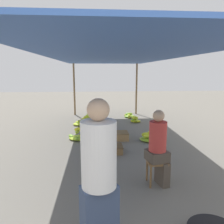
{
  "coord_description": "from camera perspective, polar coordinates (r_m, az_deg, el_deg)",
  "views": [
    {
      "loc": [
        -0.48,
        -1.3,
        1.99
      ],
      "look_at": [
        0.0,
        4.92,
        0.81
      ],
      "focal_mm": 35.0,
      "sensor_mm": 36.0,
      "label": 1
    }
  ],
  "objects": [
    {
      "name": "canopy_post_back_left",
      "position": [
        10.03,
        -9.83,
        5.79
      ],
      "size": [
        0.08,
        0.08,
        2.31
      ],
      "primitive_type": "cylinder",
      "color": "olive",
      "rests_on": "ground"
    },
    {
      "name": "canopy_post_back_right",
      "position": [
        10.17,
        6.41,
        5.94
      ],
      "size": [
        0.08,
        0.08,
        2.31
      ],
      "primitive_type": "cylinder",
      "color": "olive",
      "rests_on": "ground"
    },
    {
      "name": "canopy_tarp",
      "position": [
        5.8,
        0.35,
        14.1
      ],
      "size": [
        3.24,
        8.75,
        0.04
      ],
      "primitive_type": "cube",
      "color": "#33569E",
      "rests_on": "canopy_post_front_left"
    },
    {
      "name": "vendor_foreground",
      "position": [
        2.37,
        -3.4,
        -16.7
      ],
      "size": [
        0.48,
        0.48,
        1.73
      ],
      "color": "#384766",
      "rests_on": "ground"
    },
    {
      "name": "stool",
      "position": [
        4.03,
        11.58,
        -13.44
      ],
      "size": [
        0.34,
        0.34,
        0.44
      ],
      "color": "brown",
      "rests_on": "ground"
    },
    {
      "name": "vendor_seated",
      "position": [
        3.91,
        12.07,
        -8.76
      ],
      "size": [
        0.41,
        0.41,
        1.34
      ],
      "color": "#4C4238",
      "rests_on": "ground"
    },
    {
      "name": "banana_pile_left_0",
      "position": [
        8.21,
        -8.52,
        -2.95
      ],
      "size": [
        0.46,
        0.52,
        0.2
      ],
      "color": "#B2CB2C",
      "rests_on": "ground"
    },
    {
      "name": "banana_pile_left_1",
      "position": [
        6.52,
        -8.63,
        -6.31
      ],
      "size": [
        0.66,
        0.59,
        0.37
      ],
      "color": "yellow",
      "rests_on": "ground"
    },
    {
      "name": "banana_pile_left_2",
      "position": [
        9.14,
        -6.2,
        -1.49
      ],
      "size": [
        0.62,
        0.53,
        0.24
      ],
      "color": "#86BA34",
      "rests_on": "ground"
    },
    {
      "name": "banana_pile_right_0",
      "position": [
        6.42,
        9.9,
        -6.62
      ],
      "size": [
        0.58,
        0.57,
        0.29
      ],
      "color": "yellow",
      "rests_on": "ground"
    },
    {
      "name": "banana_pile_right_1",
      "position": [
        8.61,
        5.97,
        -1.98
      ],
      "size": [
        0.4,
        0.42,
        0.25
      ],
      "color": "#76B437",
      "rests_on": "ground"
    },
    {
      "name": "banana_pile_right_2",
      "position": [
        9.5,
        4.49,
        -0.98
      ],
      "size": [
        0.48,
        0.6,
        0.19
      ],
      "color": "yellow",
      "rests_on": "ground"
    },
    {
      "name": "crate_near",
      "position": [
        6.92,
        -1.84,
        -5.04
      ],
      "size": [
        0.49,
        0.49,
        0.23
      ],
      "color": "brown",
      "rests_on": "ground"
    },
    {
      "name": "crate_mid",
      "position": [
        5.46,
        0.41,
        -9.63
      ],
      "size": [
        0.44,
        0.44,
        0.18
      ],
      "color": "brown",
      "rests_on": "ground"
    },
    {
      "name": "crate_far",
      "position": [
        6.45,
        2.17,
        -6.21
      ],
      "size": [
        0.47,
        0.47,
        0.22
      ],
      "color": "#9E7A4C",
      "rests_on": "ground"
    }
  ]
}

